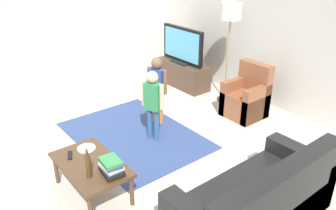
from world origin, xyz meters
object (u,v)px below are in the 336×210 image
at_px(tv, 182,46).
at_px(book_stack, 112,167).
at_px(armchair, 247,99).
at_px(tv_remote, 70,155).
at_px(child_near_tv, 157,84).
at_px(child_center, 153,99).
at_px(coffee_table, 91,167).
at_px(tv_stand, 183,74).
at_px(plate, 86,148).
at_px(floor_lamp, 231,17).
at_px(couch, 259,205).
at_px(bottle, 88,165).

xyz_separation_m(tv, book_stack, (2.25, -2.92, -0.34)).
relative_size(armchair, tv_remote, 5.29).
relative_size(child_near_tv, tv_remote, 6.46).
xyz_separation_m(child_center, coffee_table, (0.57, -1.30, -0.27)).
distance_m(coffee_table, tv_remote, 0.31).
bearing_deg(tv_stand, plate, -61.04).
distance_m(tv_stand, floor_lamp, 1.67).
relative_size(tv, armchair, 1.22).
relative_size(couch, bottle, 5.34).
bearing_deg(child_near_tv, coffee_table, -60.00).
distance_m(child_near_tv, book_stack, 2.03).
bearing_deg(coffee_table, tv, 122.54).
height_order(tv, couch, tv).
relative_size(armchair, plate, 4.09).
bearing_deg(bottle, plate, 157.06).
relative_size(bottle, tv_remote, 1.98).
bearing_deg(tv, child_near_tv, -54.52).
height_order(couch, coffee_table, couch).
xyz_separation_m(coffee_table, plate, (-0.30, 0.10, 0.06)).
relative_size(armchair, book_stack, 2.94).
xyz_separation_m(armchair, plate, (-0.08, -2.90, 0.13)).
height_order(armchair, child_center, child_center).
distance_m(child_center, coffee_table, 1.44).
xyz_separation_m(couch, tv_remote, (-1.82, -1.19, 0.14)).
distance_m(tv, floor_lamp, 1.26).
height_order(floor_lamp, child_center, floor_lamp).
bearing_deg(plate, bottle, -22.94).
xyz_separation_m(tv, couch, (3.47, -1.95, -0.56)).
height_order(couch, floor_lamp, floor_lamp).
relative_size(armchair, floor_lamp, 0.51).
xyz_separation_m(book_stack, bottle, (-0.10, -0.22, 0.06)).
distance_m(coffee_table, book_stack, 0.36).
bearing_deg(couch, book_stack, -141.52).
bearing_deg(tv_remote, couch, 57.49).
bearing_deg(child_near_tv, floor_lamp, 87.29).
bearing_deg(child_center, bottle, -60.72).
bearing_deg(couch, bottle, -138.02).
height_order(armchair, plate, armchair).
bearing_deg(armchair, bottle, -81.96).
xyz_separation_m(book_stack, tv_remote, (-0.60, -0.22, -0.07)).
distance_m(armchair, book_stack, 2.96).
relative_size(tv_remote, plate, 0.77).
relative_size(armchair, bottle, 2.67).
distance_m(child_center, bottle, 1.63).
bearing_deg(coffee_table, tv_remote, -156.80).
xyz_separation_m(tv_stand, couch, (3.47, -1.97, 0.05)).
relative_size(tv, plate, 5.00).
relative_size(child_near_tv, child_center, 1.03).
height_order(tv, child_near_tv, tv).
relative_size(armchair, coffee_table, 0.90).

